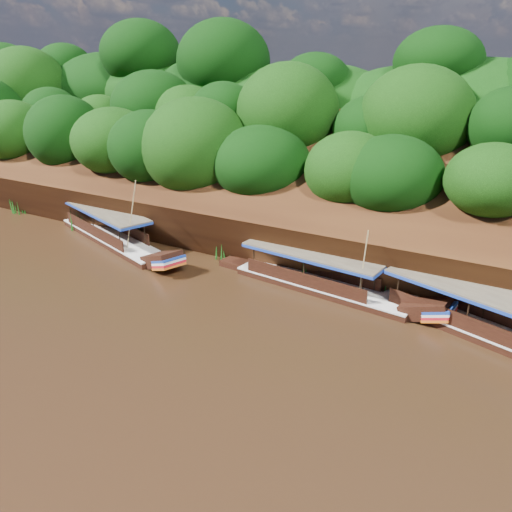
# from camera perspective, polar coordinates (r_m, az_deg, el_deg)

# --- Properties ---
(ground) EXTENTS (160.00, 160.00, 0.00)m
(ground) POSITION_cam_1_polar(r_m,az_deg,el_deg) (25.76, -5.82, -9.59)
(ground) COLOR black
(ground) RESTS_ON ground
(riverbank) EXTENTS (120.00, 30.06, 19.40)m
(riverbank) POSITION_cam_1_polar(r_m,az_deg,el_deg) (43.98, 11.80, 6.04)
(riverbank) COLOR black
(riverbank) RESTS_ON ground
(boat_0) EXTENTS (14.59, 6.27, 5.72)m
(boat_0) POSITION_cam_1_polar(r_m,az_deg,el_deg) (28.00, 26.45, -7.98)
(boat_0) COLOR black
(boat_0) RESTS_ON ground
(boat_1) EXTENTS (13.74, 3.36, 5.15)m
(boat_1) POSITION_cam_1_polar(r_m,az_deg,el_deg) (30.65, 8.62, -3.30)
(boat_1) COLOR black
(boat_1) RESTS_ON ground
(boat_2) EXTENTS (15.59, 6.74, 6.14)m
(boat_2) POSITION_cam_1_polar(r_m,az_deg,el_deg) (39.81, -15.69, 2.06)
(boat_2) COLOR black
(boat_2) RESTS_ON ground
(reeds) EXTENTS (49.70, 2.58, 1.86)m
(reeds) POSITION_cam_1_polar(r_m,az_deg,el_deg) (34.36, -1.47, 0.27)
(reeds) COLOR #1A5E17
(reeds) RESTS_ON ground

